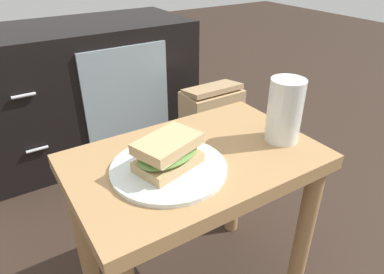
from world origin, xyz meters
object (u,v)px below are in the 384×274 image
object	(u,v)px
beer_glass	(285,111)
paper_bag	(211,128)
sandwich_front	(168,153)
plate	(169,168)
tv_cabinet	(83,91)

from	to	relation	value
beer_glass	paper_bag	xyz separation A→B (m)	(0.20, 0.56, -0.35)
sandwich_front	paper_bag	xyz separation A→B (m)	(0.49, 0.53, -0.32)
plate	paper_bag	xyz separation A→B (m)	(0.49, 0.53, -0.28)
sandwich_front	beer_glass	bearing A→B (deg)	-6.06
tv_cabinet	sandwich_front	bearing A→B (deg)	-95.51
tv_cabinet	sandwich_front	distance (m)	0.99
tv_cabinet	plate	xyz separation A→B (m)	(-0.09, -0.97, 0.17)
sandwich_front	tv_cabinet	bearing A→B (deg)	84.49
sandwich_front	paper_bag	size ratio (longest dim) A/B	0.43
sandwich_front	plate	bearing A→B (deg)	0.00
beer_glass	plate	bearing A→B (deg)	173.94
tv_cabinet	beer_glass	bearing A→B (deg)	-78.70
plate	beer_glass	distance (m)	0.30
beer_glass	paper_bag	bearing A→B (deg)	70.54
beer_glass	tv_cabinet	bearing A→B (deg)	101.30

